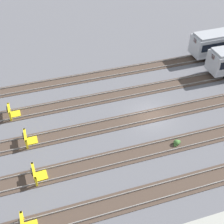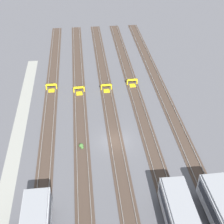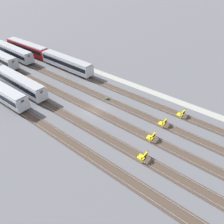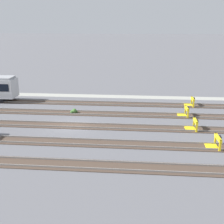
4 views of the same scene
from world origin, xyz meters
The scene contains 17 objects.
ground_plane centered at (0.00, 0.00, 0.00)m, with size 400.00×400.00×0.00m, color #5B5B60.
service_walkway centered at (0.00, -14.18, 0.00)m, with size 54.00×2.00×0.01m, color #9E9E93.
rail_track_nearest centered at (0.00, -9.78, 0.04)m, with size 90.00×2.23×0.21m.
rail_track_near_inner centered at (0.00, -4.89, 0.04)m, with size 90.00×2.23×0.21m.
rail_track_middle centered at (0.00, 0.00, 0.04)m, with size 90.00×2.24×0.21m.
rail_track_far_inner centered at (0.00, 4.89, 0.04)m, with size 90.00×2.23×0.21m.
rail_track_farthest centered at (0.00, 9.78, 0.04)m, with size 90.00×2.23×0.21m.
subway_car_front_row_leftmost centered at (19.46, 4.90, 2.04)m, with size 18.05×3.17×3.70m.
subway_car_front_row_left_inner centered at (38.29, -9.73, 2.04)m, with size 18.07×3.29×3.70m.
subway_car_front_row_centre centered at (38.63, -4.93, 2.04)m, with size 18.04×3.09×3.70m.
subway_car_front_row_right_inner centered at (19.46, 9.80, 2.04)m, with size 18.04×3.09×3.70m.
subway_car_front_row_rightmost centered at (19.46, -9.80, 2.04)m, with size 18.00×2.87×3.70m.
bumper_stop_nearest_track centered at (-14.95, -9.78, 0.51)m, with size 1.34×2.00×1.22m.
bumper_stop_near_inner_track centered at (-13.46, -4.88, 0.51)m, with size 1.37×2.01×1.22m.
bumper_stop_middle_track centered at (-13.75, 0.00, 0.51)m, with size 1.34×2.00×1.22m.
bumper_stop_far_inner_track centered at (-15.06, 4.89, 0.51)m, with size 1.36×2.00×1.22m.
weed_clump centered at (0.74, -4.93, 0.24)m, with size 0.92×0.70×0.64m.
Camera 3 is at (-26.20, 26.69, 27.02)m, focal length 35.00 mm.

